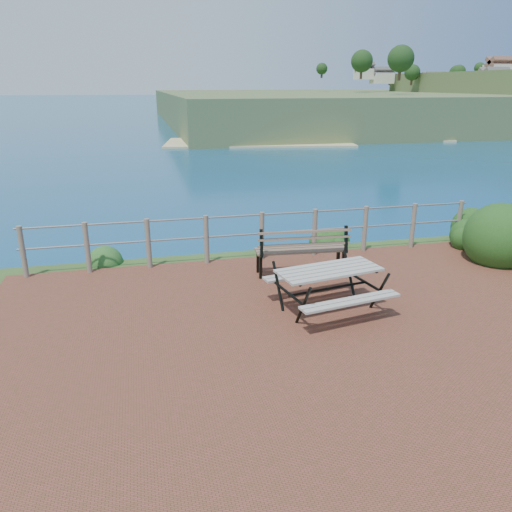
{
  "coord_description": "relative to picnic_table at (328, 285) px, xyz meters",
  "views": [
    {
      "loc": [
        -2.36,
        -6.23,
        3.49
      ],
      "look_at": [
        -0.56,
        1.48,
        0.75
      ],
      "focal_mm": 35.0,
      "sensor_mm": 36.0,
      "label": 1
    }
  ],
  "objects": [
    {
      "name": "safety_railing",
      "position": [
        -0.45,
        2.65,
        0.13
      ],
      "size": [
        9.4,
        0.1,
        1.0
      ],
      "color": "#6B5B4C",
      "rests_on": "ground"
    },
    {
      "name": "park_bench",
      "position": [
        0.08,
        1.66,
        0.2
      ],
      "size": [
        1.76,
        0.57,
        0.98
      ],
      "rotation": [
        0.0,
        0.0,
        -0.08
      ],
      "color": "brown",
      "rests_on": "ground"
    },
    {
      "name": "shrub_lip_west",
      "position": [
        -3.8,
        3.16,
        -0.45
      ],
      "size": [
        0.76,
        0.76,
        0.5
      ],
      "primitive_type": "ellipsoid",
      "color": "#214E1D",
      "rests_on": "ground"
    },
    {
      "name": "shrub_lip_east",
      "position": [
        1.37,
        3.45,
        -0.45
      ],
      "size": [
        0.72,
        0.72,
        0.44
      ],
      "primitive_type": "ellipsoid",
      "color": "#144216",
      "rests_on": "ground"
    },
    {
      "name": "ocean",
      "position": [
        -0.45,
        199.3,
        -0.45
      ],
      "size": [
        1200.0,
        1200.0,
        0.0
      ],
      "primitive_type": "plane",
      "color": "#15627F",
      "rests_on": "ground"
    },
    {
      "name": "picnic_table",
      "position": [
        0.0,
        0.0,
        0.0
      ],
      "size": [
        1.74,
        1.41,
        0.7
      ],
      "rotation": [
        0.0,
        0.0,
        0.18
      ],
      "color": "#9E998E",
      "rests_on": "ground"
    },
    {
      "name": "shrub_right_edge",
      "position": [
        4.33,
        2.54,
        -0.45
      ],
      "size": [
        0.95,
        0.95,
        1.36
      ],
      "primitive_type": "ellipsoid",
      "color": "#144216",
      "rests_on": "ground"
    },
    {
      "name": "ground",
      "position": [
        -0.45,
        -0.7,
        -0.45
      ],
      "size": [
        10.0,
        7.0,
        0.12
      ],
      "primitive_type": "cube",
      "color": "brown",
      "rests_on": "ground"
    }
  ]
}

